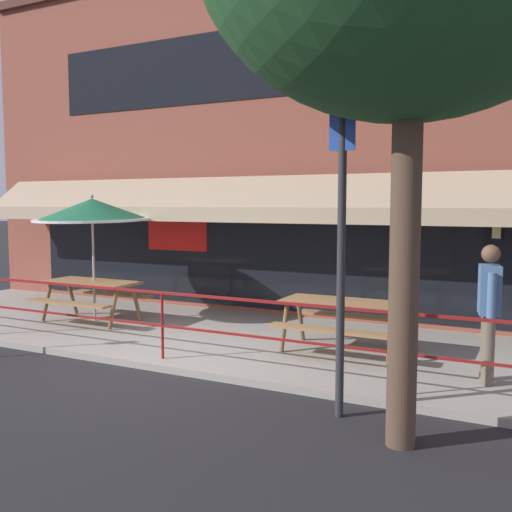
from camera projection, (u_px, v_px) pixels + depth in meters
name	position (u px, v px, depth m)	size (l,w,h in m)	color
ground_plane	(150.00, 371.00, 7.88)	(120.00, 120.00, 0.00)	#232326
patio_deck	(222.00, 337.00, 9.66)	(15.00, 4.00, 0.10)	#9E998E
restaurant_building	(277.00, 139.00, 11.31)	(15.00, 1.60, 7.24)	brown
patio_railing	(162.00, 310.00, 8.07)	(13.84, 0.04, 0.97)	maroon
picnic_table_left	(91.00, 289.00, 10.65)	(1.80, 1.42, 0.76)	#997047
picnic_table_centre	(342.00, 312.00, 8.46)	(1.80, 1.42, 0.76)	#997047
patio_umbrella_left	(92.00, 210.00, 10.59)	(2.14, 2.14, 2.38)	#B7B2A8
pedestrian_walking	(489.00, 306.00, 6.96)	(0.30, 0.61, 1.71)	#665B4C
street_sign_pole	(342.00, 216.00, 6.00)	(0.28, 0.09, 4.24)	#2D2D33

